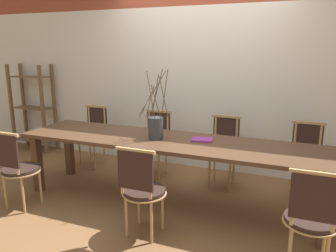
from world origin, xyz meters
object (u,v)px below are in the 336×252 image
object	(u,v)px
dining_table	(168,147)
book_stack	(202,140)
chair_near_center	(311,217)
vase_centerpiece	(156,127)
shelving_rack	(33,108)
chair_far_center	(223,148)

from	to	relation	value
dining_table	book_stack	world-z (taller)	book_stack
chair_near_center	vase_centerpiece	size ratio (longest dim) A/B	1.17
chair_near_center	vase_centerpiece	xyz separation A→B (m)	(-1.57, 0.70, 0.39)
chair_near_center	shelving_rack	xyz separation A→B (m)	(-4.27, 1.72, 0.24)
chair_near_center	chair_far_center	size ratio (longest dim) A/B	1.00
chair_near_center	book_stack	world-z (taller)	chair_near_center
chair_near_center	chair_far_center	distance (m)	1.73
dining_table	chair_near_center	xyz separation A→B (m)	(1.43, -0.71, -0.17)
dining_table	chair_far_center	size ratio (longest dim) A/B	3.81
chair_far_center	vase_centerpiece	bearing A→B (deg)	50.67
vase_centerpiece	chair_far_center	bearing A→B (deg)	50.67
vase_centerpiece	book_stack	size ratio (longest dim) A/B	3.11
chair_far_center	vase_centerpiece	size ratio (longest dim) A/B	1.17
book_stack	chair_far_center	bearing A→B (deg)	79.96
book_stack	chair_near_center	bearing A→B (deg)	-37.36
dining_table	book_stack	xyz separation A→B (m)	(0.35, 0.11, 0.09)
book_stack	shelving_rack	bearing A→B (deg)	164.22
chair_far_center	vase_centerpiece	world-z (taller)	vase_centerpiece
dining_table	chair_far_center	xyz separation A→B (m)	(0.46, 0.71, -0.17)
dining_table	shelving_rack	distance (m)	3.01
chair_near_center	shelving_rack	bearing A→B (deg)	157.99
shelving_rack	vase_centerpiece	bearing A→B (deg)	-20.81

